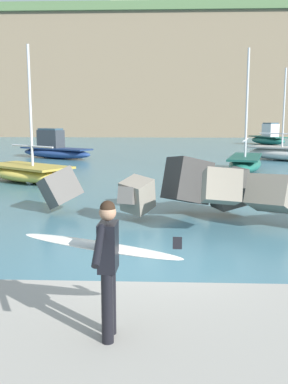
# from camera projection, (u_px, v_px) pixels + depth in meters

# --- Properties ---
(ground_plane) EXTENTS (400.00, 400.00, 0.00)m
(ground_plane) POSITION_uv_depth(u_px,v_px,m) (155.00, 262.00, 9.47)
(ground_plane) COLOR #42707F
(walkway_path) EXTENTS (48.00, 4.40, 0.24)m
(walkway_path) POSITION_uv_depth(u_px,v_px,m) (149.00, 357.00, 5.51)
(walkway_path) COLOR #9E998E
(walkway_path) RESTS_ON ground
(breakwater_jetty) EXTENTS (31.68, 8.47, 2.50)m
(breakwater_jetty) POSITION_uv_depth(u_px,v_px,m) (232.00, 195.00, 11.13)
(breakwater_jetty) COLOR #4C4944
(breakwater_jetty) RESTS_ON ground
(surfer_with_board) EXTENTS (2.10, 1.17, 1.78)m
(surfer_with_board) POSITION_uv_depth(u_px,v_px,m) (107.00, 257.00, 5.67)
(surfer_with_board) COLOR black
(surfer_with_board) RESTS_ON walkway_path
(boat_near_left) EXTENTS (2.89, 5.41, 6.48)m
(boat_near_left) POSITION_uv_depth(u_px,v_px,m) (245.00, 163.00, 24.48)
(boat_near_left) COLOR #1E6656
(boat_near_left) RESTS_ON ground
(boat_near_right) EXTENTS (5.76, 4.98, 6.20)m
(boat_near_right) POSITION_uv_depth(u_px,v_px,m) (288.00, 153.00, 30.78)
(boat_near_right) COLOR beige
(boat_near_right) RESTS_ON ground
(boat_mid_left) EXTENTS (3.68, 5.61, 2.33)m
(boat_mid_left) POSITION_uv_depth(u_px,v_px,m) (268.00, 138.00, 47.67)
(boat_mid_left) COLOR #1E6656
(boat_mid_left) RESTS_ON ground
(boat_mid_centre) EXTENTS (6.21, 4.54, 2.15)m
(boat_mid_centre) POSITION_uv_depth(u_px,v_px,m) (55.00, 149.00, 32.47)
(boat_mid_centre) COLOR navy
(boat_mid_centre) RESTS_ON ground
(boat_mid_right) EXTENTS (5.10, 4.47, 6.13)m
(boat_mid_right) POSITION_uv_depth(u_px,v_px,m) (28.00, 172.00, 20.92)
(boat_mid_right) COLOR #EAC64C
(boat_mid_right) RESTS_ON ground
(mooring_buoy_inner) EXTENTS (0.44, 0.44, 0.44)m
(mooring_buoy_inner) POSITION_uv_depth(u_px,v_px,m) (30.00, 180.00, 20.10)
(mooring_buoy_inner) COLOR silver
(mooring_buoy_inner) RESTS_ON ground
(headland_bluff) EXTENTS (101.39, 44.25, 18.46)m
(headland_bluff) POSITION_uv_depth(u_px,v_px,m) (254.00, 82.00, 83.28)
(headland_bluff) COLOR #847056
(headland_bluff) RESTS_ON ground
(station_building_west) EXTENTS (7.17, 4.22, 6.57)m
(station_building_west) POSITION_uv_depth(u_px,v_px,m) (130.00, 12.00, 82.69)
(station_building_west) COLOR #B2ADA3
(station_building_west) RESTS_ON headland_bluff
(station_building_central) EXTENTS (7.12, 8.39, 6.30)m
(station_building_central) POSITION_uv_depth(u_px,v_px,m) (247.00, 17.00, 86.24)
(station_building_central) COLOR silver
(station_building_central) RESTS_ON headland_bluff
(station_building_east) EXTENTS (8.26, 7.40, 4.60)m
(station_building_east) POSITION_uv_depth(u_px,v_px,m) (126.00, 25.00, 89.40)
(station_building_east) COLOR #B2ADA3
(station_building_east) RESTS_ON headland_bluff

